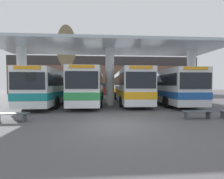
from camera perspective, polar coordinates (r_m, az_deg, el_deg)
name	(u,v)px	position (r m, az deg, el deg)	size (l,w,h in m)	color
ground_plane	(117,125)	(7.55, 2.07, -13.20)	(100.00, 100.00, 0.00)	#565456
townhouse_backdrop	(106,72)	(31.96, -2.47, 6.62)	(40.00, 0.58, 7.97)	brown
station_canopy	(110,55)	(14.83, -0.86, 13.06)	(21.45, 6.45, 5.70)	silver
transit_bus_left_bay	(54,86)	(16.32, -21.35, 1.14)	(2.77, 10.87, 3.22)	white
transit_bus_center_bay	(90,86)	(16.52, -8.20, 1.45)	(2.89, 12.37, 3.34)	white
transit_bus_right_bay	(128,86)	(16.84, 6.26, 1.49)	(2.84, 11.80, 3.36)	silver
transit_bus_far_right_bay	(165,86)	(17.05, 19.47, 1.27)	(2.88, 10.79, 3.28)	silver
waiting_bench_near_pillar	(11,115)	(9.63, -34.08, -8.14)	(1.73, 0.44, 0.46)	#4C5156
waiting_bench_far_platform	(197,113)	(9.97, 29.73, -7.75)	(1.67, 0.44, 0.46)	#4C5156
poplar_tree_behind_left	(66,47)	(22.15, -17.02, 15.29)	(2.65, 2.65, 10.13)	brown
parked_car_street	(100,89)	(28.58, -4.69, 0.06)	(4.60, 2.17, 2.26)	maroon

